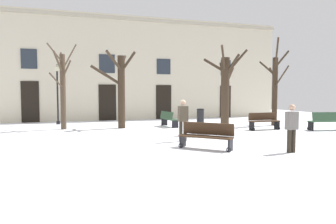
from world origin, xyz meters
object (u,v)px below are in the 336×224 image
object	(u,v)px
tree_foreground	(63,87)
streetlamp	(57,88)
person_by_shop_door	(183,118)
person_near_bench	(292,126)
bench_facing_shops	(327,121)
tree_right_of_center	(121,88)
tree_center	(225,91)
tree_left_of_center	(275,87)
bench_by_litter_bin	(169,119)
litter_bin	(200,116)
bench_near_center_tree	(264,121)
bench_back_to_back_left	(206,136)

from	to	relation	value
tree_foreground	streetlamp	world-z (taller)	tree_foreground
person_by_shop_door	person_near_bench	size ratio (longest dim) A/B	1.06
tree_foreground	person_by_shop_door	bearing A→B (deg)	-50.10
bench_facing_shops	tree_right_of_center	bearing A→B (deg)	-12.47
tree_center	bench_facing_shops	world-z (taller)	tree_center
tree_foreground	person_by_shop_door	distance (m)	7.47
tree_right_of_center	tree_left_of_center	distance (m)	9.04
bench_by_litter_bin	tree_left_of_center	bearing A→B (deg)	-108.87
tree_center	litter_bin	distance (m)	4.78
person_by_shop_door	tree_foreground	bearing A→B (deg)	127.98
tree_foreground	bench_near_center_tree	world-z (taller)	tree_foreground
bench_back_to_back_left	person_by_shop_door	distance (m)	1.85
person_near_bench	tree_center	bearing A→B (deg)	80.76
bench_back_to_back_left	person_by_shop_door	world-z (taller)	person_by_shop_door
bench_by_litter_bin	person_near_bench	xyz separation A→B (m)	(1.57, -8.39, 0.41)
tree_right_of_center	person_by_shop_door	size ratio (longest dim) A/B	2.50
tree_left_of_center	bench_by_litter_bin	bearing A→B (deg)	169.35
tree_center	tree_left_of_center	size ratio (longest dim) A/B	0.82
tree_right_of_center	tree_left_of_center	xyz separation A→B (m)	(8.96, -1.21, 0.09)
tree_foreground	tree_right_of_center	bearing A→B (deg)	-8.07
streetlamp	bench_by_litter_bin	world-z (taller)	streetlamp
litter_bin	person_by_shop_door	size ratio (longest dim) A/B	0.56
person_by_shop_door	tree_center	bearing A→B (deg)	30.89
litter_bin	bench_by_litter_bin	xyz separation A→B (m)	(-2.45, -1.11, -0.02)
streetlamp	bench_near_center_tree	size ratio (longest dim) A/B	2.15
bench_facing_shops	person_by_shop_door	distance (m)	8.35
bench_near_center_tree	bench_facing_shops	size ratio (longest dim) A/B	0.91
tree_right_of_center	bench_by_litter_bin	xyz separation A→B (m)	(2.72, -0.04, -1.76)
bench_near_center_tree	person_near_bench	size ratio (longest dim) A/B	1.09
bench_near_center_tree	person_by_shop_door	size ratio (longest dim) A/B	1.03
bench_by_litter_bin	tree_center	bearing A→B (deg)	-159.90
tree_center	tree_right_of_center	distance (m)	5.67
tree_center	litter_bin	size ratio (longest dim) A/B	4.42
tree_left_of_center	streetlamp	bearing A→B (deg)	160.42
tree_center	bench_by_litter_bin	distance (m)	4.13
bench_back_to_back_left	tree_right_of_center	bearing A→B (deg)	150.26
tree_foreground	person_by_shop_door	xyz separation A→B (m)	(4.71, -5.63, -1.34)
bench_back_to_back_left	bench_near_center_tree	bearing A→B (deg)	83.23
bench_back_to_back_left	bench_facing_shops	bearing A→B (deg)	64.40
litter_bin	bench_by_litter_bin	world-z (taller)	litter_bin
bench_by_litter_bin	person_by_shop_door	xyz separation A→B (m)	(-1.00, -5.17, 0.47)
litter_bin	person_near_bench	xyz separation A→B (m)	(-0.88, -9.50, 0.39)
tree_right_of_center	bench_by_litter_bin	bearing A→B (deg)	-0.86
bench_facing_shops	bench_near_center_tree	bearing A→B (deg)	-12.24
tree_foreground	bench_by_litter_bin	bearing A→B (deg)	-4.65
bench_near_center_tree	person_by_shop_door	bearing A→B (deg)	-157.79
person_near_bench	person_by_shop_door	bearing A→B (deg)	122.11
bench_near_center_tree	person_by_shop_door	xyz separation A→B (m)	(-5.34, -2.29, 0.45)
bench_facing_shops	tree_foreground	bearing A→B (deg)	-9.36
tree_foreground	tree_left_of_center	size ratio (longest dim) A/B	0.92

